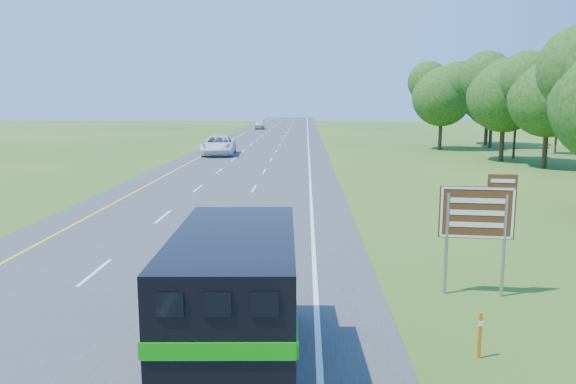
# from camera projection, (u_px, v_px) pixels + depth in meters

# --- Properties ---
(road) EXTENTS (15.00, 260.00, 0.04)m
(road) POSITION_uv_depth(u_px,v_px,m) (255.00, 157.00, 57.13)
(road) COLOR #38383A
(road) RESTS_ON ground
(lane_markings) EXTENTS (11.15, 260.00, 0.01)m
(lane_markings) POSITION_uv_depth(u_px,v_px,m) (255.00, 156.00, 57.12)
(lane_markings) COLOR yellow
(lane_markings) RESTS_ON road
(horse_truck) EXTENTS (2.51, 7.33, 3.21)m
(horse_truck) POSITION_uv_depth(u_px,v_px,m) (238.00, 299.00, 11.31)
(horse_truck) COLOR black
(horse_truck) RESTS_ON road
(white_suv) EXTENTS (3.79, 7.40, 2.00)m
(white_suv) POSITION_uv_depth(u_px,v_px,m) (219.00, 145.00, 58.58)
(white_suv) COLOR white
(white_suv) RESTS_ON road
(far_car) EXTENTS (2.29, 5.10, 1.70)m
(far_car) POSITION_uv_depth(u_px,v_px,m) (259.00, 125.00, 111.06)
(far_car) COLOR silver
(far_car) RESTS_ON road
(exit_sign) EXTENTS (2.13, 0.31, 3.62)m
(exit_sign) POSITION_uv_depth(u_px,v_px,m) (478.00, 217.00, 16.26)
(exit_sign) COLOR gray
(exit_sign) RESTS_ON ground
(delineator) EXTENTS (0.09, 0.05, 1.06)m
(delineator) POSITION_uv_depth(u_px,v_px,m) (480.00, 334.00, 12.47)
(delineator) COLOR #D75D0B
(delineator) RESTS_ON ground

